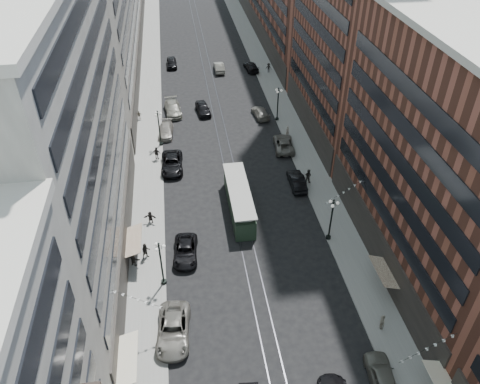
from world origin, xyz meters
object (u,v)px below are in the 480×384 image
car_12 (251,67)px  car_extra_0 (173,330)px  streetcar (239,201)px  pedestrian_7 (308,176)px  car_13 (203,108)px  pedestrian_8 (287,131)px  car_9 (172,63)px  car_4 (383,378)px  pedestrian_extra_1 (157,153)px  pedestrian_2 (146,251)px  car_extra_2 (166,130)px  car_11 (284,144)px  car_extra_1 (260,113)px  car_14 (219,67)px  pedestrian_5 (150,217)px  car_7 (172,163)px  lamppost_se_far (331,218)px  lamppost_se_mid (278,103)px  pedestrian_extra_0 (133,260)px  pedestrian_6 (139,115)px  car_8 (173,108)px  car_2 (186,251)px  pedestrian_9 (269,68)px  lamppost_sw_mid (159,127)px  car_10 (297,181)px

car_12 → car_extra_0: size_ratio=0.84×
streetcar → pedestrian_7: 10.61m
car_13 → pedestrian_8: bearing=-45.7°
car_9 → car_4: bearing=-78.4°
streetcar → pedestrian_extra_1: streetcar is taller
pedestrian_2 → pedestrian_extra_1: size_ratio=1.00×
pedestrian_2 → pedestrian_extra_1: pedestrian_extra_1 is taller
car_extra_2 → pedestrian_extra_1: (-1.35, -6.92, 0.36)m
car_11 → car_extra_1: size_ratio=1.16×
pedestrian_8 → car_extra_1: (-2.87, 6.84, -0.24)m
streetcar → car_extra_0: size_ratio=1.82×
car_14 → pedestrian_5: (-12.76, -43.39, 0.09)m
streetcar → car_11: 15.55m
car_12 → car_extra_0: 61.34m
car_7 → car_12: 35.74m
car_11 → lamppost_se_far: bearing=98.3°
lamppost_se_mid → pedestrian_2: size_ratio=2.87×
pedestrian_extra_1 → streetcar: bearing=147.1°
lamppost_se_far → car_extra_0: size_ratio=0.89×
car_11 → car_extra_2: 17.98m
car_extra_1 → pedestrian_extra_0: 36.18m
car_12 → pedestrian_8: 25.79m
pedestrian_6 → pedestrian_2: bearing=87.2°
car_7 → car_extra_0: size_ratio=0.99×
car_9 → car_extra_1: size_ratio=0.97×
pedestrian_6 → pedestrian_8: size_ratio=0.93×
car_8 → car_extra_1: bearing=-17.6°
car_2 → car_extra_1: bearing=70.6°
pedestrian_6 → car_extra_1: size_ratio=0.30×
pedestrian_5 → lamppost_se_mid: bearing=60.9°
car_14 → pedestrian_extra_0: 52.13m
car_9 → pedestrian_5: (-3.76, -47.03, 0.09)m
car_extra_1 → lamppost_se_mid: bearing=138.7°
pedestrian_8 → pedestrian_9: pedestrian_9 is taller
pedestrian_2 → car_extra_2: size_ratio=0.37×
pedestrian_5 → car_extra_1: size_ratio=0.31×
car_7 → car_13: bearing=72.4°
pedestrian_8 → lamppost_sw_mid: bearing=-23.6°
lamppost_sw_mid → pedestrian_9: (20.69, 23.86, -2.05)m
pedestrian_2 → car_10: pedestrian_2 is taller
car_2 → pedestrian_6: 32.14m
car_12 → car_9: bearing=-21.0°
pedestrian_7 → pedestrian_9: 36.01m
car_11 → pedestrian_8: (1.27, 3.21, 0.16)m
car_2 → pedestrian_9: pedestrian_9 is taller
car_4 → car_12: (0.00, 66.15, -0.12)m
car_2 → car_4: 22.94m
car_extra_0 → car_12: bearing=79.4°
car_12 → streetcar: bearing=72.6°
car_14 → car_extra_1: 19.87m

